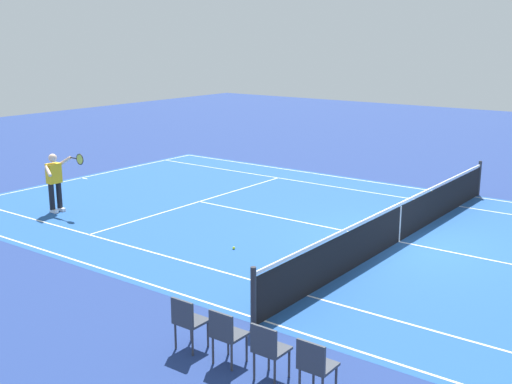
{
  "coord_description": "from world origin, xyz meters",
  "views": [
    {
      "loc": [
        -6.01,
        13.76,
        4.79
      ],
      "look_at": [
        3.56,
        0.97,
        0.9
      ],
      "focal_mm": 44.77,
      "sensor_mm": 36.0,
      "label": 1
    }
  ],
  "objects_px": {
    "tennis_net": "(400,222)",
    "spectator_chair_2": "(226,333)",
    "tennis_player_near": "(55,179)",
    "tennis_ball": "(234,248)",
    "spectator_chair_3": "(188,319)",
    "spectator_chair_0": "(315,364)",
    "spectator_chair_1": "(268,348)"
  },
  "relations": [
    {
      "from": "tennis_player_near",
      "to": "spectator_chair_1",
      "type": "bearing_deg",
      "value": 159.2
    },
    {
      "from": "spectator_chair_0",
      "to": "spectator_chair_1",
      "type": "bearing_deg",
      "value": 0.0
    },
    {
      "from": "tennis_player_near",
      "to": "spectator_chair_1",
      "type": "xyz_separation_m",
      "value": [
        -10.08,
        3.83,
        -0.41
      ]
    },
    {
      "from": "tennis_net",
      "to": "spectator_chair_1",
      "type": "height_order",
      "value": "tennis_net"
    },
    {
      "from": "tennis_net",
      "to": "spectator_chair_1",
      "type": "distance_m",
      "value": 7.17
    },
    {
      "from": "spectator_chair_0",
      "to": "spectator_chair_1",
      "type": "height_order",
      "value": "same"
    },
    {
      "from": "tennis_ball",
      "to": "spectator_chair_1",
      "type": "bearing_deg",
      "value": 133.59
    },
    {
      "from": "tennis_ball",
      "to": "spectator_chair_3",
      "type": "bearing_deg",
      "value": 120.42
    },
    {
      "from": "spectator_chair_3",
      "to": "spectator_chair_0",
      "type": "bearing_deg",
      "value": 180.0
    },
    {
      "from": "spectator_chair_2",
      "to": "spectator_chair_0",
      "type": "bearing_deg",
      "value": 180.0
    },
    {
      "from": "tennis_player_near",
      "to": "spectator_chair_0",
      "type": "distance_m",
      "value": 11.52
    },
    {
      "from": "tennis_net",
      "to": "spectator_chair_2",
      "type": "relative_size",
      "value": 13.3
    },
    {
      "from": "spectator_chair_1",
      "to": "spectator_chair_3",
      "type": "relative_size",
      "value": 1.0
    },
    {
      "from": "tennis_ball",
      "to": "spectator_chair_2",
      "type": "xyz_separation_m",
      "value": [
        -3.26,
        4.24,
        0.49
      ]
    },
    {
      "from": "tennis_player_near",
      "to": "spectator_chair_0",
      "type": "height_order",
      "value": "tennis_player_near"
    },
    {
      "from": "tennis_ball",
      "to": "tennis_player_near",
      "type": "bearing_deg",
      "value": 3.87
    },
    {
      "from": "tennis_ball",
      "to": "spectator_chair_2",
      "type": "height_order",
      "value": "spectator_chair_2"
    },
    {
      "from": "tennis_player_near",
      "to": "tennis_ball",
      "type": "bearing_deg",
      "value": -176.13
    },
    {
      "from": "tennis_player_near",
      "to": "tennis_ball",
      "type": "height_order",
      "value": "tennis_player_near"
    },
    {
      "from": "tennis_net",
      "to": "spectator_chair_0",
      "type": "bearing_deg",
      "value": 105.76
    },
    {
      "from": "tennis_player_near",
      "to": "tennis_ball",
      "type": "distance_m",
      "value": 6.12
    },
    {
      "from": "spectator_chair_3",
      "to": "tennis_player_near",
      "type": "bearing_deg",
      "value": -24.17
    },
    {
      "from": "tennis_player_near",
      "to": "spectator_chair_1",
      "type": "height_order",
      "value": "tennis_player_near"
    },
    {
      "from": "tennis_player_near",
      "to": "spectator_chair_1",
      "type": "relative_size",
      "value": 1.93
    },
    {
      "from": "tennis_net",
      "to": "spectator_chair_0",
      "type": "height_order",
      "value": "tennis_net"
    },
    {
      "from": "tennis_net",
      "to": "spectator_chair_3",
      "type": "bearing_deg",
      "value": 87.34
    },
    {
      "from": "tennis_player_near",
      "to": "spectator_chair_2",
      "type": "relative_size",
      "value": 1.93
    },
    {
      "from": "tennis_player_near",
      "to": "tennis_ball",
      "type": "xyz_separation_m",
      "value": [
        -6.05,
        -0.41,
        -0.9
      ]
    },
    {
      "from": "tennis_net",
      "to": "spectator_chair_3",
      "type": "height_order",
      "value": "tennis_net"
    },
    {
      "from": "tennis_net",
      "to": "spectator_chair_1",
      "type": "relative_size",
      "value": 13.3
    },
    {
      "from": "tennis_net",
      "to": "tennis_player_near",
      "type": "height_order",
      "value": "tennis_player_near"
    },
    {
      "from": "spectator_chair_0",
      "to": "spectator_chair_2",
      "type": "distance_m",
      "value": 1.55
    }
  ]
}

